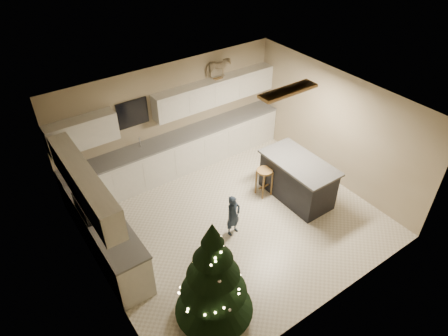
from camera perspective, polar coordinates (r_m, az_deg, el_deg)
The scene contains 8 objects.
ground_plane at distance 8.41m, azimuth 1.38°, elevation -7.47°, with size 5.50×5.50×0.00m, color beige.
room_shell at distance 7.31m, azimuth 1.72°, elevation 2.49°, with size 5.52×5.02×2.61m.
cabinetry at distance 8.67m, azimuth -9.90°, elevation 0.05°, with size 5.50×3.20×2.00m.
island at distance 8.82m, azimuth 10.43°, elevation -1.58°, with size 0.90×1.70×0.95m.
bar_stool at distance 8.76m, azimuth 5.80°, elevation -1.16°, with size 0.35×0.35×0.67m.
christmas_tree at distance 6.29m, azimuth -1.52°, elevation -15.93°, with size 1.31×1.27×2.09m.
toddler at distance 7.85m, azimuth 1.34°, elevation -6.79°, with size 0.33×0.22×0.92m, color #162030.
rocking_horse at distance 9.35m, azimuth -0.87°, elevation 14.08°, with size 0.62×0.42×0.50m.
Camera 1 is at (-3.63, -4.81, 5.86)m, focal length 32.00 mm.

